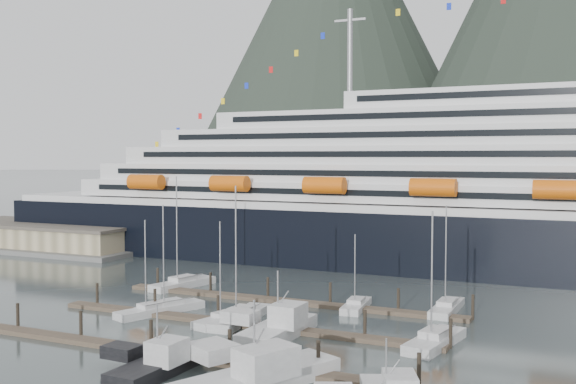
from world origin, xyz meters
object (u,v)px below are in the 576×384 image
sailboat_e (183,284)px  sailboat_h (435,342)px  sailboat_f (356,306)px  sailboat_a (170,308)px  sailboat_g (447,308)px  warehouse (47,238)px  trawler_e (277,328)px  trawler_c (253,376)px  trawler_b (156,364)px  sailboat_d (240,318)px  sailboat_c (226,320)px  sailboat_b (153,311)px

sailboat_e → sailboat_h: size_ratio=1.17×
sailboat_e → sailboat_f: bearing=-82.3°
sailboat_a → sailboat_g: size_ratio=1.00×
warehouse → trawler_e: (73.33, -41.46, -1.27)m
sailboat_h → trawler_c: size_ratio=0.88×
sailboat_g → sailboat_f: bearing=108.4°
trawler_e → sailboat_f: bearing=-10.9°
sailboat_f → sailboat_h: bearing=-140.6°
trawler_b → sailboat_d: bearing=9.3°
trawler_e → sailboat_c: bearing=72.1°
sailboat_b → sailboat_h: sailboat_h is taller
sailboat_f → warehouse: bearing=65.2°
sailboat_g → sailboat_c: bearing=127.6°
sailboat_b → trawler_c: 29.40m
sailboat_e → sailboat_f: 27.98m
trawler_b → trawler_c: trawler_c is taller
sailboat_a → sailboat_d: 10.44m
sailboat_d → trawler_c: sailboat_d is taller
trawler_e → trawler_c: bearing=-160.1°
sailboat_a → sailboat_g: sailboat_a is taller
sailboat_e → sailboat_g: 38.49m
sailboat_c → trawler_b: size_ratio=1.15×
sailboat_h → trawler_b: size_ratio=1.35×
warehouse → trawler_c: bearing=-35.8°
sailboat_f → trawler_c: 31.14m
sailboat_c → sailboat_b: bearing=103.2°
sailboat_f → sailboat_g: 11.21m
sailboat_c → trawler_c: (12.97, -17.83, 0.60)m
sailboat_c → trawler_b: sailboat_c is taller
sailboat_b → sailboat_d: sailboat_d is taller
sailboat_d → sailboat_e: sailboat_e is taller
warehouse → sailboat_b: bearing=-35.0°
trawler_e → sailboat_g: bearing=-34.7°
sailboat_d → sailboat_f: sailboat_d is taller
sailboat_e → trawler_c: sailboat_e is taller
sailboat_e → trawler_b: sailboat_e is taller
sailboat_f → sailboat_g: (10.65, 3.50, 0.03)m
sailboat_c → sailboat_g: (21.87, 16.75, 0.01)m
sailboat_c → sailboat_d: 1.87m
sailboat_h → trawler_c: 21.72m
sailboat_e → trawler_e: bearing=-114.1°
sailboat_d → sailboat_h: 22.85m
sailboat_c → sailboat_g: sailboat_g is taller
sailboat_h → trawler_b: 27.96m
warehouse → sailboat_f: bearing=-18.4°
sailboat_e → trawler_e: size_ratio=1.39×
sailboat_f → trawler_c: bearing=176.8°
sailboat_g → sailboat_a: bearing=115.0°
sailboat_g → sailboat_d: bearing=126.4°
warehouse → trawler_c: trawler_c is taller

